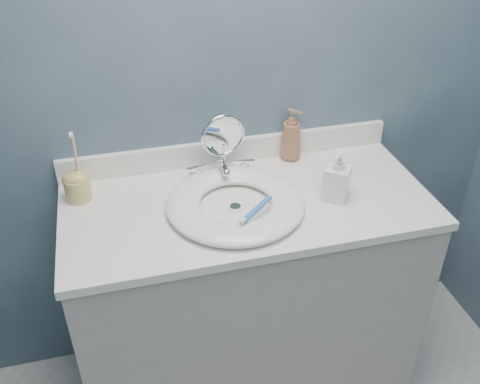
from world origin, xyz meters
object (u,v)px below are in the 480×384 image
object	(u,v)px
soap_bottle_clear	(337,175)
makeup_mirror	(223,143)
toothbrush_holder	(77,184)
soap_bottle_amber	(291,134)

from	to	relation	value
soap_bottle_clear	makeup_mirror	bearing A→B (deg)	-179.01
soap_bottle_clear	toothbrush_holder	world-z (taller)	toothbrush_holder
soap_bottle_amber	toothbrush_holder	size ratio (longest dim) A/B	0.81
soap_bottle_amber	toothbrush_holder	bearing A→B (deg)	147.15
soap_bottle_clear	soap_bottle_amber	bearing A→B (deg)	139.00
soap_bottle_amber	soap_bottle_clear	world-z (taller)	soap_bottle_amber
makeup_mirror	soap_bottle_clear	distance (m)	0.41
soap_bottle_clear	toothbrush_holder	xyz separation A→B (m)	(-0.83, 0.21, -0.03)
makeup_mirror	soap_bottle_amber	bearing A→B (deg)	3.97
makeup_mirror	soap_bottle_amber	size ratio (longest dim) A/B	1.17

